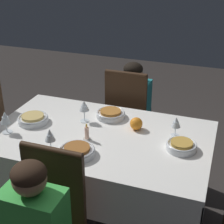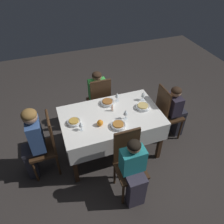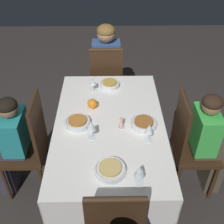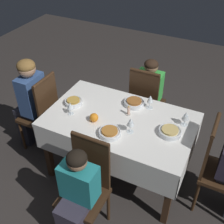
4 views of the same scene
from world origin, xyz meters
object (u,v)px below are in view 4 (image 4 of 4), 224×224
object	(u,v)px
chair_south	(145,101)
wine_glass_west	(186,116)
person_adult_denim	(30,99)
bowl_east	(73,102)
person_child_green	(150,92)
orange_fruit	(94,118)
bowl_south	(134,102)
wine_glass_north	(131,122)
chair_north	(87,184)
wine_glass_south	(150,99)
bowl_north	(110,132)
dining_table	(120,126)
chair_east	(42,112)
person_child_teal	(76,198)
candle_centerpiece	(129,111)
wine_glass_east	(70,106)
chair_west	(216,165)
bowl_west	(170,131)

from	to	relation	value
chair_south	wine_glass_west	size ratio (longest dim) A/B	6.57
person_adult_denim	bowl_east	bearing A→B (deg)	93.25
person_child_green	orange_fruit	bearing A→B (deg)	76.82
bowl_east	bowl_south	bearing A→B (deg)	-155.14
person_adult_denim	wine_glass_north	bearing A→B (deg)	85.01
orange_fruit	chair_north	bearing A→B (deg)	111.74
wine_glass_south	chair_north	bearing A→B (deg)	78.72
bowl_east	bowl_north	bearing A→B (deg)	154.64
dining_table	bowl_north	world-z (taller)	bowl_north
chair_south	wine_glass_south	world-z (taller)	chair_south
chair_east	wine_glass_north	distance (m)	1.19
person_adult_denim	bowl_east	distance (m)	0.59
person_child_teal	wine_glass_south	distance (m)	1.20
chair_south	bowl_east	distance (m)	0.92
wine_glass_north	candle_centerpiece	world-z (taller)	wine_glass_north
person_adult_denim	wine_glass_east	bearing A→B (deg)	79.22
chair_north	chair_south	distance (m)	1.37
bowl_north	wine_glass_south	size ratio (longest dim) A/B	1.34
wine_glass_west	wine_glass_north	xyz separation A→B (m)	(0.42, 0.32, 0.01)
bowl_south	wine_glass_south	distance (m)	0.18
chair_west	bowl_south	size ratio (longest dim) A/B	4.76
person_adult_denim	chair_west	bearing A→B (deg)	91.36
bowl_west	person_child_teal	bearing A→B (deg)	59.74
orange_fruit	person_child_green	bearing A→B (deg)	-103.18
bowl_south	candle_centerpiece	distance (m)	0.18
chair_west	wine_glass_north	world-z (taller)	chair_west
dining_table	chair_west	distance (m)	0.97
person_child_teal	wine_glass_east	xyz separation A→B (m)	(0.48, -0.70, 0.30)
wine_glass_north	person_child_teal	bearing A→B (deg)	77.17
bowl_west	candle_centerpiece	size ratio (longest dim) A/B	1.84
bowl_east	orange_fruit	xyz separation A→B (m)	(-0.33, 0.15, 0.02)
chair_west	orange_fruit	distance (m)	1.22
dining_table	wine_glass_east	bearing A→B (deg)	17.42
chair_west	bowl_south	bearing A→B (deg)	74.97
chair_east	bowl_east	size ratio (longest dim) A/B	5.47
chair_west	bowl_east	world-z (taller)	chair_west
chair_east	bowl_south	distance (m)	1.07
dining_table	bowl_west	distance (m)	0.52
person_child_green	bowl_north	world-z (taller)	person_child_green
bowl_east	bowl_north	distance (m)	0.61
dining_table	bowl_north	size ratio (longest dim) A/B	7.05
person_child_green	wine_glass_west	xyz separation A→B (m)	(-0.57, 0.67, 0.30)
bowl_north	chair_west	bearing A→B (deg)	-163.64
bowl_south	person_child_green	bearing A→B (deg)	-88.90
person_child_green	chair_north	bearing A→B (deg)	89.31
dining_table	chair_north	distance (m)	0.69
orange_fruit	bowl_west	bearing A→B (deg)	-168.40
chair_south	bowl_west	distance (m)	0.87
chair_south	orange_fruit	bearing A→B (deg)	74.32
wine_glass_north	bowl_south	size ratio (longest dim) A/B	0.75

